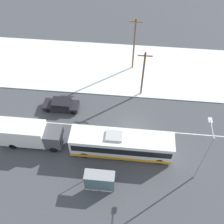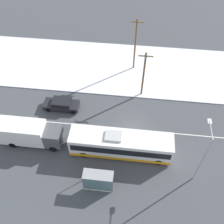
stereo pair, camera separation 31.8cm
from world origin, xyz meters
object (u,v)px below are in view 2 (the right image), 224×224
Objects in this scene: city_bus at (121,144)px; sedan_car at (62,104)px; pedestrian_at_stop at (106,175)px; bus_shelter at (98,180)px; streetlamp at (204,152)px; utility_pole_snowlot at (135,44)px; utility_pole_roadside at (144,74)px; box_truck at (28,133)px.

sedan_car is at bearing 144.95° from city_bus.
pedestrian_at_stop is 0.51× the size of bus_shelter.
streetlamp is (16.36, -7.83, 3.97)m from sedan_car.
utility_pole_snowlot is (1.77, 18.50, 3.36)m from pedestrian_at_stop.
streetlamp is 1.07× the size of utility_pole_roadside.
utility_pole_snowlot is at bearing 52.54° from box_truck.
utility_pole_snowlot is (11.27, 14.71, 2.57)m from box_truck.
bus_shelter is (-1.91, -4.63, 0.13)m from city_bus.
bus_shelter is (8.80, -4.87, -0.08)m from box_truck.
city_bus is at bearing -1.29° from box_truck.
utility_pole_snowlot is at bearing 84.52° from pedestrian_at_stop.
sedan_car is at bearing 127.13° from pedestrian_at_stop.
utility_pole_roadside reaches higher than box_truck.
sedan_car is 0.56× the size of utility_pole_snowlot.
sedan_car is at bearing -160.09° from utility_pole_roadside.
streetlamp is at bearing -13.98° from city_bus.
bus_shelter is 14.85m from utility_pole_roadside.
streetlamp is at bearing -62.32° from utility_pole_roadside.
pedestrian_at_stop is 1.47m from bus_shelter.
pedestrian_at_stop is 0.19× the size of utility_pole_snowlot.
streetlamp is at bearing -6.83° from box_truck.
sedan_car is 0.61× the size of streetlamp.
city_bus is at bearing -92.17° from utility_pole_snowlot.
streetlamp is (18.76, -2.25, 3.00)m from box_truck.
sedan_car is 11.34m from utility_pole_roadside.
box_truck is 10.05m from bus_shelter.
utility_pole_roadside is at bearing 76.27° from pedestrian_at_stop.
city_bus is at bearing 144.95° from sedan_car.
utility_pole_roadside is (3.90, 14.19, 2.04)m from bus_shelter.
bus_shelter is 0.37× the size of utility_pole_snowlot.
bus_shelter is at bearing -97.21° from utility_pole_snowlot.
box_truck is 0.98× the size of streetlamp.
streetlamp is 13.10m from utility_pole_roadside.
streetlamp reaches higher than bus_shelter.
pedestrian_at_stop is at bearing 56.98° from bus_shelter.
box_truck is 15.87m from utility_pole_roadside.
streetlamp is at bearing -66.16° from utility_pole_snowlot.
utility_pole_snowlot reaches higher than sedan_car.
pedestrian_at_stop is (7.10, -9.38, 0.17)m from sedan_car.
box_truck is (-10.71, 0.24, 0.20)m from city_bus.
city_bus is 7.25× the size of pedestrian_at_stop.
utility_pole_roadside is (-6.07, 11.56, -1.04)m from streetlamp.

